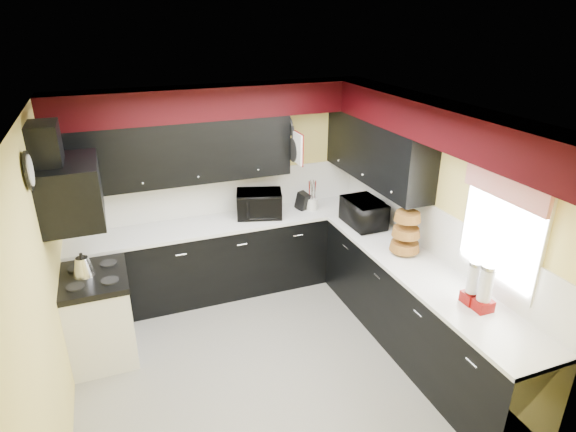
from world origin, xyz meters
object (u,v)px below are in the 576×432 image
at_px(toaster_oven, 259,204).
at_px(microwave, 364,213).
at_px(knife_block, 302,201).
at_px(kettle, 83,266).
at_px(utensil_crock, 312,204).

relative_size(toaster_oven, microwave, 0.97).
height_order(knife_block, kettle, knife_block).
xyz_separation_m(knife_block, kettle, (-2.56, -0.72, -0.04)).
xyz_separation_m(utensil_crock, kettle, (-2.67, -0.68, -0.00)).
bearing_deg(microwave, toaster_oven, 55.90).
bearing_deg(toaster_oven, utensil_crock, 13.03).
bearing_deg(toaster_oven, microwave, -16.64).
bearing_deg(microwave, knife_block, 34.60).
xyz_separation_m(toaster_oven, kettle, (-1.99, -0.72, -0.08)).
bearing_deg(kettle, toaster_oven, 19.90).
xyz_separation_m(microwave, knife_block, (-0.49, 0.68, -0.04)).
bearing_deg(toaster_oven, knife_block, 16.16).
distance_m(toaster_oven, utensil_crock, 0.68).
relative_size(microwave, kettle, 2.67).
height_order(toaster_oven, knife_block, toaster_oven).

